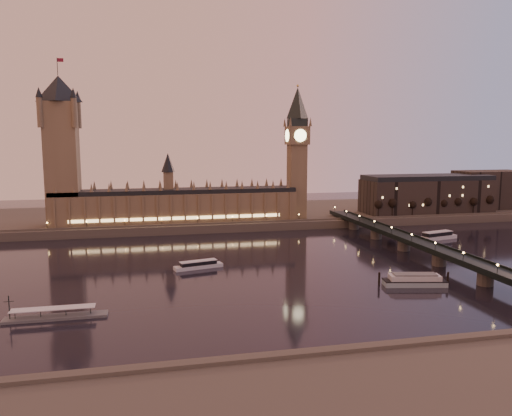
{
  "coord_description": "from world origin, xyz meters",
  "views": [
    {
      "loc": [
        -62.24,
        -255.5,
        67.73
      ],
      "look_at": [
        2.01,
        35.0,
        26.96
      ],
      "focal_mm": 35.0,
      "sensor_mm": 36.0,
      "label": 1
    }
  ],
  "objects": [
    {
      "name": "bare_tree_7",
      "position": [
        220.94,
        109.0,
        15.78
      ],
      "size": [
        6.43,
        6.43,
        13.08
      ],
      "color": "black",
      "rests_on": "ground"
    },
    {
      "name": "city_block",
      "position": [
        194.94,
        130.93,
        22.24
      ],
      "size": [
        155.0,
        45.0,
        34.0
      ],
      "color": "black",
      "rests_on": "ground"
    },
    {
      "name": "bare_tree_5",
      "position": [
        191.52,
        109.0,
        15.78
      ],
      "size": [
        6.43,
        6.43,
        13.08
      ],
      "color": "black",
      "rests_on": "ground"
    },
    {
      "name": "bare_tree_4",
      "position": [
        176.8,
        109.0,
        15.78
      ],
      "size": [
        6.43,
        6.43,
        13.08
      ],
      "color": "black",
      "rests_on": "ground"
    },
    {
      "name": "palace_of_westminster",
      "position": [
        -40.12,
        120.99,
        21.71
      ],
      "size": [
        180.0,
        26.62,
        52.0
      ],
      "color": "brown",
      "rests_on": "ground"
    },
    {
      "name": "westminster_bridge",
      "position": [
        91.61,
        0.0,
        5.52
      ],
      "size": [
        13.2,
        260.0,
        15.3
      ],
      "color": "black",
      "rests_on": "ground"
    },
    {
      "name": "bare_tree_2",
      "position": [
        147.38,
        109.0,
        15.78
      ],
      "size": [
        6.43,
        6.43,
        13.08
      ],
      "color": "black",
      "rests_on": "ground"
    },
    {
      "name": "pontoon_pier",
      "position": [
        -97.59,
        -60.36,
        1.09
      ],
      "size": [
        37.94,
        6.32,
        10.12
      ],
      "color": "#595B5E",
      "rests_on": "ground"
    },
    {
      "name": "big_ben",
      "position": [
        53.99,
        120.99,
        63.95
      ],
      "size": [
        17.68,
        17.68,
        104.0
      ],
      "color": "brown",
      "rests_on": "ground"
    },
    {
      "name": "bare_tree_3",
      "position": [
        162.09,
        109.0,
        15.78
      ],
      "size": [
        6.43,
        6.43,
        13.08
      ],
      "color": "black",
      "rests_on": "ground"
    },
    {
      "name": "far_embankment",
      "position": [
        30.0,
        165.0,
        3.0
      ],
      "size": [
        560.0,
        130.0,
        6.0
      ],
      "primitive_type": "cube",
      "color": "#423D35",
      "rests_on": "ground"
    },
    {
      "name": "moored_barge",
      "position": [
        59.17,
        -50.47,
        2.58
      ],
      "size": [
        32.67,
        13.83,
        6.12
      ],
      "rotation": [
        0.0,
        0.0,
        -0.21
      ],
      "color": "#8CA6B2",
      "rests_on": "ground"
    },
    {
      "name": "ground",
      "position": [
        0.0,
        0.0,
        0.0
      ],
      "size": [
        700.0,
        700.0,
        0.0
      ],
      "primitive_type": "plane",
      "color": "black",
      "rests_on": "ground"
    },
    {
      "name": "cruise_boat_a",
      "position": [
        -36.39,
        3.02,
        1.84
      ],
      "size": [
        26.74,
        11.7,
        4.18
      ],
      "rotation": [
        0.0,
        0.0,
        0.24
      ],
      "color": "silver",
      "rests_on": "ground"
    },
    {
      "name": "cruise_boat_b",
      "position": [
        132.02,
        45.77,
        2.41
      ],
      "size": [
        30.53,
        14.38,
        5.47
      ],
      "rotation": [
        0.0,
        0.0,
        0.25
      ],
      "color": "silver",
      "rests_on": "ground"
    },
    {
      "name": "bare_tree_6",
      "position": [
        206.23,
        109.0,
        15.78
      ],
      "size": [
        6.43,
        6.43,
        13.08
      ],
      "color": "black",
      "rests_on": "ground"
    },
    {
      "name": "bare_tree_1",
      "position": [
        132.67,
        109.0,
        15.78
      ],
      "size": [
        6.43,
        6.43,
        13.08
      ],
      "color": "black",
      "rests_on": "ground"
    },
    {
      "name": "victoria_tower",
      "position": [
        -120.0,
        121.0,
        65.79
      ],
      "size": [
        31.68,
        31.68,
        118.0
      ],
      "color": "brown",
      "rests_on": "ground"
    },
    {
      "name": "bare_tree_0",
      "position": [
        117.95,
        109.0,
        15.78
      ],
      "size": [
        6.43,
        6.43,
        13.08
      ],
      "color": "black",
      "rests_on": "ground"
    }
  ]
}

